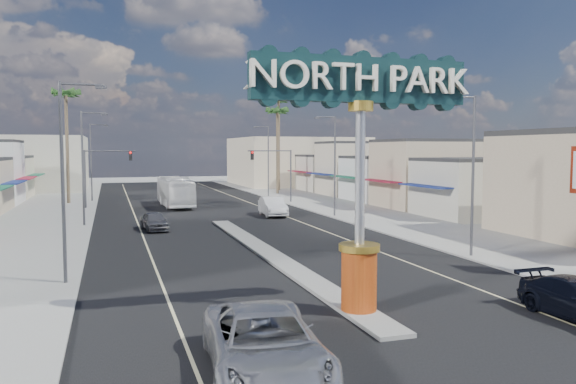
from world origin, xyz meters
TOP-DOWN VIEW (x-y plane):
  - ground at (0.00, 30.00)m, footprint 160.00×160.00m
  - road at (0.00, 30.00)m, footprint 20.00×120.00m
  - median_island at (0.00, 14.00)m, footprint 1.30×30.00m
  - sidewalk_left at (-14.00, 30.00)m, footprint 8.00×120.00m
  - sidewalk_right at (14.00, 30.00)m, footprint 8.00×120.00m
  - storefront_row_right at (24.00, 43.00)m, footprint 12.00×42.00m
  - backdrop_far_left at (-22.00, 75.00)m, footprint 20.00×20.00m
  - backdrop_far_right at (22.00, 75.00)m, footprint 20.00×20.00m
  - gateway_sign at (0.00, 1.98)m, footprint 8.20×1.50m
  - traffic_signal_left at (-9.18, 43.99)m, footprint 5.09×0.45m
  - traffic_signal_right at (9.18, 43.99)m, footprint 5.09×0.45m
  - streetlight_l_near at (-10.43, 10.00)m, footprint 2.03×0.22m
  - streetlight_l_mid at (-10.43, 30.00)m, footprint 2.03×0.22m
  - streetlight_l_far at (-10.43, 52.00)m, footprint 2.03×0.22m
  - streetlight_r_near at (10.43, 10.00)m, footprint 2.03×0.22m
  - streetlight_r_mid at (10.43, 30.00)m, footprint 2.03×0.22m
  - streetlight_r_far at (10.43, 52.00)m, footprint 2.03×0.22m
  - palm_left_far at (-13.00, 50.00)m, footprint 2.60×2.60m
  - palm_right_mid at (13.00, 56.00)m, footprint 2.60×2.60m
  - palm_right_far at (15.00, 62.00)m, footprint 2.60×2.60m
  - suv_left at (-4.80, -2.44)m, footprint 3.53×6.63m
  - car_parked_left at (-5.50, 26.25)m, footprint 2.11×4.25m
  - car_parked_right at (5.50, 32.38)m, footprint 2.21×5.37m
  - city_bus at (-2.00, 43.87)m, footprint 2.87×11.26m

SIDE VIEW (x-z plane):
  - ground at x=0.00m, z-range 0.00..0.00m
  - road at x=0.00m, z-range 0.00..0.01m
  - sidewalk_left at x=-14.00m, z-range 0.00..0.12m
  - sidewalk_right at x=14.00m, z-range 0.00..0.12m
  - median_island at x=0.00m, z-range 0.00..0.16m
  - car_parked_left at x=-5.50m, z-range 0.00..1.39m
  - car_parked_right at x=5.50m, z-range 0.00..1.73m
  - suv_left at x=-4.80m, z-range 0.00..1.77m
  - city_bus at x=-2.00m, z-range 0.00..3.12m
  - storefront_row_right at x=24.00m, z-range 0.00..6.00m
  - backdrop_far_left at x=-22.00m, z-range 0.00..8.00m
  - backdrop_far_right at x=22.00m, z-range 0.00..8.00m
  - traffic_signal_left at x=-9.18m, z-range 1.27..7.27m
  - traffic_signal_right at x=9.18m, z-range 1.27..7.27m
  - streetlight_l_near at x=-10.43m, z-range 0.57..9.57m
  - streetlight_l_mid at x=-10.43m, z-range 0.57..9.57m
  - streetlight_l_far at x=-10.43m, z-range 0.57..9.57m
  - streetlight_r_near at x=10.43m, z-range 0.57..9.57m
  - streetlight_r_mid at x=10.43m, z-range 0.57..9.57m
  - streetlight_r_far at x=10.43m, z-range 0.57..9.57m
  - gateway_sign at x=0.00m, z-range 1.35..10.50m
  - palm_right_mid at x=13.00m, z-range 4.55..16.65m
  - palm_left_far at x=-13.00m, z-range 4.95..18.05m
  - palm_right_far at x=15.00m, z-range 5.34..19.44m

